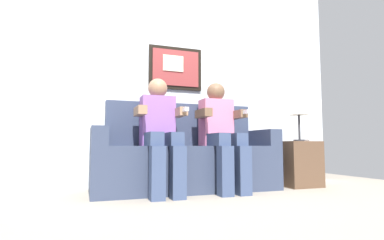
{
  "coord_description": "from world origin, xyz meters",
  "views": [
    {
      "loc": [
        -0.99,
        -2.64,
        0.45
      ],
      "look_at": [
        0.0,
        0.15,
        0.7
      ],
      "focal_mm": 28.65,
      "sensor_mm": 36.0,
      "label": 1
    }
  ],
  "objects_px": {
    "spare_remote_on_table": "(307,140)",
    "side_table_right": "(297,164)",
    "person_on_right": "(221,130)",
    "table_lamp": "(299,110)",
    "couch": "(186,159)",
    "person_on_left": "(160,129)"
  },
  "relations": [
    {
      "from": "person_on_right",
      "to": "side_table_right",
      "type": "relative_size",
      "value": 2.22
    },
    {
      "from": "person_on_left",
      "to": "person_on_right",
      "type": "xyz_separation_m",
      "value": [
        0.63,
        0.0,
        0.0
      ]
    },
    {
      "from": "person_on_right",
      "to": "table_lamp",
      "type": "xyz_separation_m",
      "value": [
        1.0,
        0.05,
        0.25
      ]
    },
    {
      "from": "person_on_left",
      "to": "spare_remote_on_table",
      "type": "xyz_separation_m",
      "value": [
        1.65,
        -0.03,
        -0.1
      ]
    },
    {
      "from": "couch",
      "to": "spare_remote_on_table",
      "type": "bearing_deg",
      "value": -8.45
    },
    {
      "from": "person_on_left",
      "to": "person_on_right",
      "type": "relative_size",
      "value": 1.0
    },
    {
      "from": "person_on_right",
      "to": "table_lamp",
      "type": "height_order",
      "value": "person_on_right"
    },
    {
      "from": "person_on_left",
      "to": "spare_remote_on_table",
      "type": "bearing_deg",
      "value": -1.11
    },
    {
      "from": "table_lamp",
      "to": "spare_remote_on_table",
      "type": "bearing_deg",
      "value": -71.45
    },
    {
      "from": "side_table_right",
      "to": "table_lamp",
      "type": "height_order",
      "value": "table_lamp"
    },
    {
      "from": "person_on_left",
      "to": "person_on_right",
      "type": "bearing_deg",
      "value": 0.0
    },
    {
      "from": "person_on_left",
      "to": "spare_remote_on_table",
      "type": "height_order",
      "value": "person_on_left"
    },
    {
      "from": "side_table_right",
      "to": "table_lamp",
      "type": "distance_m",
      "value": 0.61
    },
    {
      "from": "couch",
      "to": "person_on_left",
      "type": "xyz_separation_m",
      "value": [
        -0.31,
        -0.17,
        0.29
      ]
    },
    {
      "from": "person_on_right",
      "to": "person_on_left",
      "type": "bearing_deg",
      "value": 180.0
    },
    {
      "from": "person_on_right",
      "to": "spare_remote_on_table",
      "type": "distance_m",
      "value": 1.03
    },
    {
      "from": "couch",
      "to": "table_lamp",
      "type": "relative_size",
      "value": 4.04
    },
    {
      "from": "spare_remote_on_table",
      "to": "side_table_right",
      "type": "bearing_deg",
      "value": 122.3
    },
    {
      "from": "person_on_right",
      "to": "spare_remote_on_table",
      "type": "xyz_separation_m",
      "value": [
        1.02,
        -0.03,
        -0.1
      ]
    },
    {
      "from": "person_on_right",
      "to": "spare_remote_on_table",
      "type": "height_order",
      "value": "person_on_right"
    },
    {
      "from": "person_on_left",
      "to": "side_table_right",
      "type": "xyz_separation_m",
      "value": [
        1.59,
        0.06,
        -0.36
      ]
    },
    {
      "from": "couch",
      "to": "person_on_right",
      "type": "relative_size",
      "value": 1.67
    }
  ]
}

